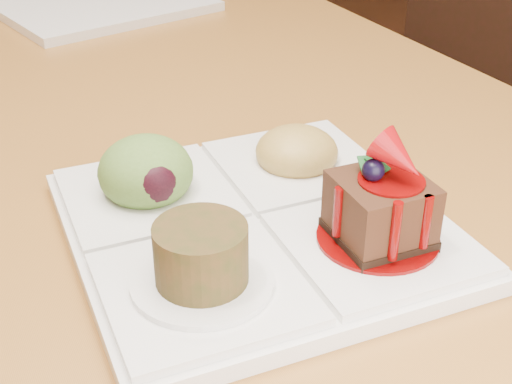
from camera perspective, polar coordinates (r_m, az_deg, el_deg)
name	(u,v)px	position (r m, az deg, el deg)	size (l,w,h in m)	color
chair_right	(478,75)	(1.42, 17.37, 8.90)	(0.55, 0.55, 0.95)	black
sampler_plate	(252,210)	(0.49, -0.34, -1.44)	(0.26, 0.26, 0.10)	silver
second_plate	(94,2)	(1.04, -12.82, 14.64)	(0.26, 0.26, 0.01)	silver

